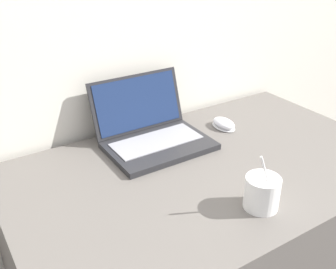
# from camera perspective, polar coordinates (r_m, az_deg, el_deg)

# --- Properties ---
(desk) EXTENTS (1.23, 0.74, 0.73)m
(desk) POSITION_cam_1_polar(r_m,az_deg,el_deg) (1.46, 5.33, -16.73)
(desk) COLOR #5B5651
(desk) RESTS_ON ground_plane
(laptop) EXTENTS (0.34, 0.30, 0.21)m
(laptop) POSITION_cam_1_polar(r_m,az_deg,el_deg) (1.34, -2.38, 0.52)
(laptop) COLOR #232326
(laptop) RESTS_ON desk
(drink_cup) EXTENTS (0.09, 0.09, 0.17)m
(drink_cup) POSITION_cam_1_polar(r_m,az_deg,el_deg) (1.06, 13.49, -8.12)
(drink_cup) COLOR white
(drink_cup) RESTS_ON desk
(computer_mouse) EXTENTS (0.07, 0.11, 0.03)m
(computer_mouse) POSITION_cam_1_polar(r_m,az_deg,el_deg) (1.47, 8.08, 1.55)
(computer_mouse) COLOR white
(computer_mouse) RESTS_ON desk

